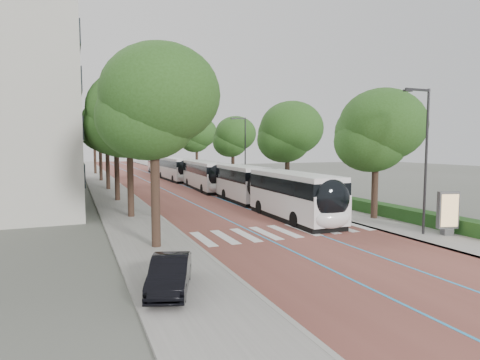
% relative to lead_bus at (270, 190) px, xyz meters
% --- Properties ---
extents(ground, '(160.00, 160.00, 0.00)m').
position_rel_lead_bus_xyz_m(ground, '(-2.72, -7.90, -1.63)').
color(ground, '#51544C').
rests_on(ground, ground).
extents(road, '(11.00, 140.00, 0.02)m').
position_rel_lead_bus_xyz_m(road, '(-2.72, 32.10, -1.62)').
color(road, brown).
rests_on(road, ground).
extents(sidewalk_left, '(4.00, 140.00, 0.12)m').
position_rel_lead_bus_xyz_m(sidewalk_left, '(-10.22, 32.10, -1.57)').
color(sidewalk_left, gray).
rests_on(sidewalk_left, ground).
extents(sidewalk_right, '(4.00, 140.00, 0.12)m').
position_rel_lead_bus_xyz_m(sidewalk_right, '(4.78, 32.10, -1.57)').
color(sidewalk_right, gray).
rests_on(sidewalk_right, ground).
extents(kerb_left, '(0.20, 140.00, 0.14)m').
position_rel_lead_bus_xyz_m(kerb_left, '(-8.32, 32.10, -1.57)').
color(kerb_left, gray).
rests_on(kerb_left, ground).
extents(kerb_right, '(0.20, 140.00, 0.14)m').
position_rel_lead_bus_xyz_m(kerb_right, '(2.88, 32.10, -1.57)').
color(kerb_right, gray).
rests_on(kerb_right, ground).
extents(zebra_crossing, '(10.55, 3.60, 0.01)m').
position_rel_lead_bus_xyz_m(zebra_crossing, '(-2.52, -6.90, -1.60)').
color(zebra_crossing, silver).
rests_on(zebra_crossing, ground).
extents(lane_line_left, '(0.12, 126.00, 0.01)m').
position_rel_lead_bus_xyz_m(lane_line_left, '(-4.32, 32.10, -1.60)').
color(lane_line_left, '#2A94D2').
rests_on(lane_line_left, road).
extents(lane_line_right, '(0.12, 126.00, 0.01)m').
position_rel_lead_bus_xyz_m(lane_line_right, '(-1.12, 32.10, -1.60)').
color(lane_line_right, '#2A94D2').
rests_on(lane_line_right, road).
extents(hedge, '(1.20, 14.00, 0.80)m').
position_rel_lead_bus_xyz_m(hedge, '(6.38, -7.90, -1.11)').
color(hedge, '#1C4718').
rests_on(hedge, sidewalk_right).
extents(streetlight_near, '(1.82, 0.20, 8.00)m').
position_rel_lead_bus_xyz_m(streetlight_near, '(3.90, -10.90, 3.19)').
color(streetlight_near, '#29292B').
rests_on(streetlight_near, sidewalk_right).
extents(streetlight_far, '(1.82, 0.20, 8.00)m').
position_rel_lead_bus_xyz_m(streetlight_far, '(3.90, 14.10, 3.19)').
color(streetlight_far, '#29292B').
rests_on(streetlight_far, sidewalk_right).
extents(lamp_post_left, '(0.14, 0.14, 8.00)m').
position_rel_lead_bus_xyz_m(lamp_post_left, '(-8.82, 0.10, 2.49)').
color(lamp_post_left, '#29292B').
rests_on(lamp_post_left, sidewalk_left).
extents(trees_left, '(6.24, 60.54, 9.92)m').
position_rel_lead_bus_xyz_m(trees_left, '(-10.22, 15.65, 5.43)').
color(trees_left, black).
rests_on(trees_left, ground).
extents(trees_right, '(5.99, 47.86, 9.07)m').
position_rel_lead_bus_xyz_m(trees_right, '(4.98, 14.21, 4.46)').
color(trees_right, black).
rests_on(trees_right, ground).
extents(lead_bus, '(3.07, 18.46, 3.20)m').
position_rel_lead_bus_xyz_m(lead_bus, '(0.00, 0.00, 0.00)').
color(lead_bus, black).
rests_on(lead_bus, ground).
extents(bus_queued_0, '(3.25, 12.52, 3.20)m').
position_rel_lead_bus_xyz_m(bus_queued_0, '(-0.02, 15.93, -0.00)').
color(bus_queued_0, silver).
rests_on(bus_queued_0, ground).
extents(bus_queued_1, '(2.71, 12.43, 3.20)m').
position_rel_lead_bus_xyz_m(bus_queued_1, '(-0.28, 29.08, -0.00)').
color(bus_queued_1, silver).
rests_on(bus_queued_1, ground).
extents(bus_queued_2, '(3.22, 12.52, 3.20)m').
position_rel_lead_bus_xyz_m(bus_queued_2, '(0.15, 42.82, -0.00)').
color(bus_queued_2, silver).
rests_on(bus_queued_2, ground).
extents(ad_panel, '(1.20, 0.63, 2.41)m').
position_rel_lead_bus_xyz_m(ad_panel, '(5.10, -11.59, -0.24)').
color(ad_panel, '#59595B').
rests_on(ad_panel, sidewalk_right).
extents(parked_car, '(2.36, 3.81, 1.18)m').
position_rel_lead_bus_xyz_m(parked_car, '(-10.95, -14.10, -0.92)').
color(parked_car, black).
rests_on(parked_car, sidewalk_left).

